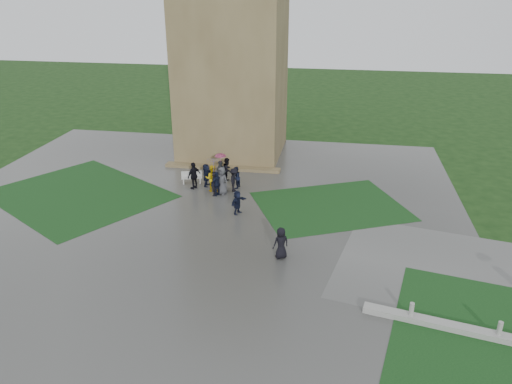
% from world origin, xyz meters
% --- Properties ---
extents(ground, '(120.00, 120.00, 0.00)m').
position_xyz_m(ground, '(0.00, 0.00, 0.00)').
color(ground, black).
extents(plaza, '(34.00, 34.00, 0.02)m').
position_xyz_m(plaza, '(0.00, 2.00, 0.01)').
color(plaza, '#3B3B38').
rests_on(plaza, ground).
extents(lawn_inset_left, '(14.10, 13.46, 0.01)m').
position_xyz_m(lawn_inset_left, '(-8.50, 4.00, 0.03)').
color(lawn_inset_left, '#123414').
rests_on(lawn_inset_left, plaza).
extents(lawn_inset_right, '(11.12, 10.15, 0.01)m').
position_xyz_m(lawn_inset_right, '(8.50, 5.00, 0.03)').
color(lawn_inset_right, '#123414').
rests_on(lawn_inset_right, plaza).
extents(tower, '(8.00, 8.00, 18.00)m').
position_xyz_m(tower, '(0.00, 15.00, 9.00)').
color(tower, brown).
rests_on(tower, ground).
extents(tower_plinth, '(9.00, 0.80, 0.22)m').
position_xyz_m(tower_plinth, '(0.00, 10.60, 0.13)').
color(tower_plinth, brown).
rests_on(tower_plinth, plaza).
extents(bench, '(1.54, 0.85, 0.85)m').
position_xyz_m(bench, '(-1.49, 7.38, 0.46)').
color(bench, '#B2B1AD').
rests_on(bench, plaza).
extents(visitor_cluster, '(3.72, 3.71, 2.64)m').
position_xyz_m(visitor_cluster, '(0.53, 6.47, 1.07)').
color(visitor_cluster, black).
rests_on(visitor_cluster, plaza).
extents(pedestrian_mid, '(1.06, 1.50, 1.53)m').
position_xyz_m(pedestrian_mid, '(2.79, 2.91, 0.78)').
color(pedestrian_mid, black).
rests_on(pedestrian_mid, plaza).
extents(pedestrian_near, '(1.02, 0.94, 1.73)m').
position_xyz_m(pedestrian_near, '(6.13, -2.01, 0.89)').
color(pedestrian_near, black).
rests_on(pedestrian_near, plaza).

